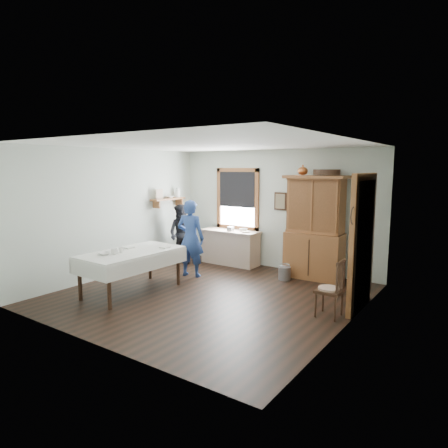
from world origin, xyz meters
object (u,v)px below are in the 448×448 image
Objects in this scene: wicker_basket at (297,272)px; woman_blue at (191,241)px; dining_table at (132,272)px; figure_dark at (182,236)px; pail at (284,273)px; work_counter at (230,247)px; china_hutch at (315,227)px; spindle_chair at (329,288)px.

wicker_basket is 0.20× the size of woman_blue.
figure_dark is (-0.69, 2.22, 0.28)m from dining_table.
wicker_basket is (0.10, 0.38, -0.04)m from pail.
work_counter is 0.67× the size of china_hutch.
work_counter is 1.08× the size of figure_dark.
figure_dark is at bearing -54.42° from woman_blue.
work_counter is 2.22m from china_hutch.
woman_blue is at bearing -145.98° from wicker_basket.
pail is 0.88× the size of wicker_basket.
work_counter reaches higher than pail.
pail is (1.96, 2.36, -0.25)m from dining_table.
spindle_chair is at bearing 155.46° from woman_blue.
dining_table is 3.08m from pail.
figure_dark reaches higher than pail.
spindle_chair is at bearing -26.97° from figure_dark.
dining_table is (-0.28, -2.86, -0.02)m from work_counter.
pail is (1.68, -0.50, -0.27)m from work_counter.
dining_table is at bearing -129.75° from pail.
china_hutch is 1.04m from wicker_basket.
china_hutch reaches higher than figure_dark.
wicker_basket is at bearing 74.84° from pail.
pail is 0.20× the size of figure_dark.
dining_table is 2.14× the size of spindle_chair.
spindle_chair is (3.17, -1.96, 0.05)m from work_counter.
work_counter is at bearing -108.11° from woman_blue.
figure_dark is at bearing -170.58° from china_hutch.
pail reaches higher than wicker_basket.
pail is 0.40m from wicker_basket.
figure_dark is at bearing 163.26° from spindle_chair.
pail is at bearing -105.16° from wicker_basket.
spindle_chair is (1.05, -1.93, -0.62)m from china_hutch.
wicker_basket is at bearing 53.01° from dining_table.
china_hutch reaches higher than pail.
woman_blue is (-1.88, -1.27, 0.67)m from wicker_basket.
spindle_chair is at bearing -31.85° from work_counter.
china_hutch reaches higher than spindle_chair.
figure_dark is (-0.97, -0.64, 0.25)m from work_counter.
china_hutch reaches higher than work_counter.
wicker_basket is 0.23× the size of figure_dark.
figure_dark reaches higher than dining_table.
figure_dark reaches higher than wicker_basket.
spindle_chair is (3.45, 0.90, 0.07)m from dining_table.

